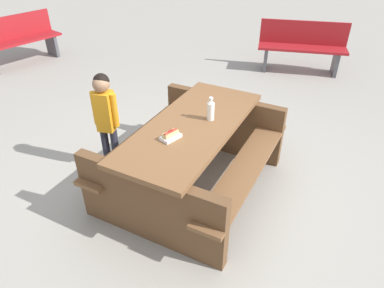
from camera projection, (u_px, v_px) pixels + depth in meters
ground_plane at (192, 185)px, 3.68m from camera, size 30.00×30.00×0.00m
picnic_table at (192, 151)px, 3.44m from camera, size 2.00×1.66×0.75m
soda_bottle at (211, 110)px, 3.28m from camera, size 0.07×0.07×0.23m
hotdog_tray at (171, 135)px, 3.04m from camera, size 0.21×0.18×0.08m
child_in_coat at (105, 111)px, 3.55m from camera, size 0.18×0.27×1.11m
park_bench_near at (302, 46)px, 6.13m from camera, size 0.57×1.54×0.85m
park_bench_mid at (18, 39)px, 6.45m from camera, size 1.54×0.93×0.85m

